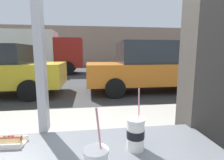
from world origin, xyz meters
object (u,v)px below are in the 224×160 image
soda_cup_left (136,133)px  pedestrian (201,71)px  parked_car_orange (150,67)px  box_truck (33,51)px  hotdog_tray_near (2,141)px

soda_cup_left → pedestrian: pedestrian is taller
parked_car_orange → pedestrian: (-0.02, -2.94, 0.14)m
soda_cup_left → box_truck: (-3.87, 11.32, 0.53)m
hotdog_tray_near → pedestrian: size_ratio=0.14×
hotdog_tray_near → parked_car_orange: size_ratio=0.05×
soda_cup_left → box_truck: bearing=108.9°
hotdog_tray_near → box_truck: bearing=105.9°
parked_car_orange → pedestrian: bearing=-90.4°
hotdog_tray_near → soda_cup_left: bearing=-10.4°
soda_cup_left → hotdog_tray_near: soda_cup_left is taller
parked_car_orange → box_truck: bearing=134.6°
hotdog_tray_near → parked_car_orange: (2.73, 5.19, -0.05)m
soda_cup_left → pedestrian: bearing=49.7°
pedestrian → parked_car_orange: bearing=89.6°
box_truck → pedestrian: (5.88, -8.94, -0.50)m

